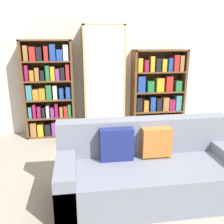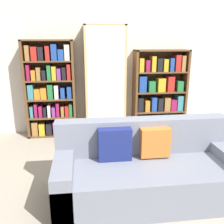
{
  "view_description": "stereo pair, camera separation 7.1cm",
  "coord_description": "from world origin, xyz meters",
  "px_view_note": "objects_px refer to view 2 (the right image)",
  "views": [
    {
      "loc": [
        -0.68,
        -1.8,
        1.68
      ],
      "look_at": [
        -0.2,
        1.49,
        0.69
      ],
      "focal_mm": 40.0,
      "sensor_mm": 36.0,
      "label": 1
    },
    {
      "loc": [
        -0.61,
        -1.81,
        1.68
      ],
      "look_at": [
        -0.2,
        1.49,
        0.69
      ],
      "focal_mm": 40.0,
      "sensor_mm": 36.0,
      "label": 2
    }
  ],
  "objects_px": {
    "display_cabinet": "(105,82)",
    "bookshelf_left": "(50,90)",
    "couch": "(147,171)",
    "bookshelf_right": "(160,93)",
    "wine_bottle": "(141,133)"
  },
  "relations": [
    {
      "from": "couch",
      "to": "display_cabinet",
      "type": "bearing_deg",
      "value": 97.78
    },
    {
      "from": "bookshelf_left",
      "to": "bookshelf_right",
      "type": "height_order",
      "value": "bookshelf_left"
    },
    {
      "from": "display_cabinet",
      "to": "bookshelf_left",
      "type": "bearing_deg",
      "value": 179.06
    },
    {
      "from": "couch",
      "to": "wine_bottle",
      "type": "relative_size",
      "value": 5.16
    },
    {
      "from": "couch",
      "to": "display_cabinet",
      "type": "relative_size",
      "value": 1.04
    },
    {
      "from": "bookshelf_right",
      "to": "wine_bottle",
      "type": "xyz_separation_m",
      "value": [
        -0.45,
        -0.52,
        -0.55
      ]
    },
    {
      "from": "couch",
      "to": "bookshelf_right",
      "type": "bearing_deg",
      "value": 69.52
    },
    {
      "from": "display_cabinet",
      "to": "wine_bottle",
      "type": "xyz_separation_m",
      "value": [
        0.56,
        -0.5,
        -0.79
      ]
    },
    {
      "from": "bookshelf_left",
      "to": "display_cabinet",
      "type": "relative_size",
      "value": 0.87
    },
    {
      "from": "couch",
      "to": "bookshelf_left",
      "type": "bearing_deg",
      "value": 121.57
    },
    {
      "from": "bookshelf_right",
      "to": "wine_bottle",
      "type": "relative_size",
      "value": 3.88
    },
    {
      "from": "display_cabinet",
      "to": "wine_bottle",
      "type": "distance_m",
      "value": 1.09
    },
    {
      "from": "couch",
      "to": "display_cabinet",
      "type": "height_order",
      "value": "display_cabinet"
    },
    {
      "from": "display_cabinet",
      "to": "bookshelf_right",
      "type": "xyz_separation_m",
      "value": [
        1.01,
        0.02,
        -0.23
      ]
    },
    {
      "from": "bookshelf_right",
      "to": "wine_bottle",
      "type": "height_order",
      "value": "bookshelf_right"
    }
  ]
}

